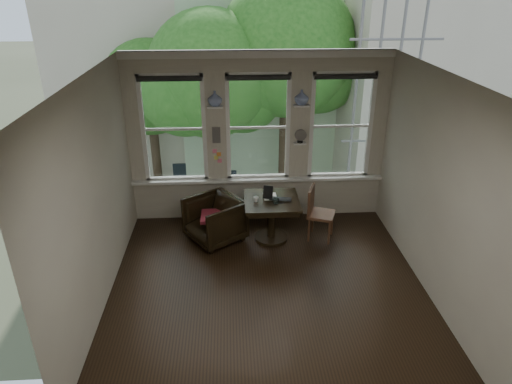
{
  "coord_description": "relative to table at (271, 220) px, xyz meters",
  "views": [
    {
      "loc": [
        -0.49,
        -5.37,
        4.07
      ],
      "look_at": [
        -0.12,
        0.9,
        1.1
      ],
      "focal_mm": 32.0,
      "sensor_mm": 36.0,
      "label": 1
    }
  ],
  "objects": [
    {
      "name": "wall_back",
      "position": [
        -0.17,
        0.93,
        1.12
      ],
      "size": [
        4.5,
        0.0,
        4.5
      ],
      "primitive_type": "plane",
      "rotation": [
        1.57,
        0.0,
        0.0
      ],
      "color": "beige",
      "rests_on": "ground"
    },
    {
      "name": "vase_right",
      "position": [
        0.56,
        0.83,
        1.86
      ],
      "size": [
        0.24,
        0.24,
        0.25
      ],
      "primitive_type": "imported",
      "color": "white",
      "rests_on": "shelf_right"
    },
    {
      "name": "vase_left",
      "position": [
        -0.89,
        0.83,
        1.86
      ],
      "size": [
        0.24,
        0.24,
        0.25
      ],
      "primitive_type": "imported",
      "color": "white",
      "rests_on": "shelf_left"
    },
    {
      "name": "window_center",
      "position": [
        -0.17,
        0.93,
        1.32
      ],
      "size": [
        1.1,
        0.12,
        1.9
      ],
      "primitive_type": null,
      "color": "white",
      "rests_on": "ground"
    },
    {
      "name": "side_chair_right",
      "position": [
        0.84,
        -0.01,
        0.09
      ],
      "size": [
        0.54,
        0.54,
        0.92
      ],
      "primitive_type": null,
      "rotation": [
        0.0,
        0.0,
        1.21
      ],
      "color": "#4E2F1C",
      "rests_on": "ground"
    },
    {
      "name": "armchair_left",
      "position": [
        -0.95,
        0.04,
        0.01
      ],
      "size": [
        1.15,
        1.15,
        0.76
      ],
      "primitive_type": "imported",
      "rotation": [
        0.0,
        0.0,
        -0.96
      ],
      "color": "black",
      "rests_on": "ground"
    },
    {
      "name": "cushion_red",
      "position": [
        -0.95,
        0.04,
        0.08
      ],
      "size": [
        0.45,
        0.45,
        0.06
      ],
      "primitive_type": "cube",
      "color": "maroon",
      "rests_on": "armchair_left"
    },
    {
      "name": "shelf_left",
      "position": [
        -0.89,
        0.83,
        1.73
      ],
      "size": [
        0.26,
        0.16,
        0.03
      ],
      "primitive_type": "cube",
      "color": "white",
      "rests_on": "ground"
    },
    {
      "name": "wall_front",
      "position": [
        -0.17,
        -3.57,
        1.12
      ],
      "size": [
        4.5,
        0.0,
        4.5
      ],
      "primitive_type": "plane",
      "rotation": [
        -1.57,
        0.0,
        0.0
      ],
      "color": "beige",
      "rests_on": "ground"
    },
    {
      "name": "window_right",
      "position": [
        1.28,
        0.93,
        1.32
      ],
      "size": [
        1.1,
        0.12,
        1.9
      ],
      "primitive_type": null,
      "color": "white",
      "rests_on": "ground"
    },
    {
      "name": "table",
      "position": [
        0.0,
        0.0,
        0.0
      ],
      "size": [
        0.9,
        0.9,
        0.75
      ],
      "primitive_type": null,
      "color": "black",
      "rests_on": "ground"
    },
    {
      "name": "wall_right",
      "position": [
        2.08,
        -1.32,
        1.12
      ],
      "size": [
        0.0,
        4.5,
        4.5
      ],
      "primitive_type": "plane",
      "rotation": [
        1.57,
        0.0,
        -1.57
      ],
      "color": "beige",
      "rests_on": "ground"
    },
    {
      "name": "tablet",
      "position": [
        -0.06,
        0.06,
        0.48
      ],
      "size": [
        0.18,
        0.12,
        0.22
      ],
      "primitive_type": "cube",
      "rotation": [
        -0.26,
        0.0,
        -0.33
      ],
      "color": "black",
      "rests_on": "table"
    },
    {
      "name": "papers",
      "position": [
        -0.02,
        0.11,
        0.38
      ],
      "size": [
        0.22,
        0.3,
        0.0
      ],
      "primitive_type": "cube",
      "rotation": [
        0.0,
        0.0,
        0.02
      ],
      "color": "silver",
      "rests_on": "table"
    },
    {
      "name": "shelf_right",
      "position": [
        0.56,
        0.83,
        1.73
      ],
      "size": [
        0.26,
        0.16,
        0.03
      ],
      "primitive_type": "cube",
      "color": "white",
      "rests_on": "ground"
    },
    {
      "name": "drinking_glass",
      "position": [
        0.05,
        -0.16,
        0.42
      ],
      "size": [
        0.12,
        0.12,
        0.09
      ],
      "primitive_type": "imported",
      "rotation": [
        0.0,
        0.0,
        0.1
      ],
      "color": "white",
      "rests_on": "table"
    },
    {
      "name": "desk_fan",
      "position": [
        0.56,
        0.81,
        1.16
      ],
      "size": [
        0.2,
        0.2,
        0.24
      ],
      "primitive_type": null,
      "color": "#59544F",
      "rests_on": "ground"
    },
    {
      "name": "laptop",
      "position": [
        0.13,
        -0.08,
        0.39
      ],
      "size": [
        0.39,
        0.3,
        0.03
      ],
      "primitive_type": "imported",
      "rotation": [
        0.0,
        0.0,
        -0.2
      ],
      "color": "black",
      "rests_on": "table"
    },
    {
      "name": "intercom",
      "position": [
        -0.89,
        0.86,
        1.23
      ],
      "size": [
        0.14,
        0.06,
        0.28
      ],
      "primitive_type": "cube",
      "color": "#59544F",
      "rests_on": "ground"
    },
    {
      "name": "ground",
      "position": [
        -0.17,
        -1.32,
        -0.38
      ],
      "size": [
        4.5,
        4.5,
        0.0
      ],
      "primitive_type": "plane",
      "color": "black",
      "rests_on": "ground"
    },
    {
      "name": "ceiling",
      "position": [
        -0.17,
        -1.32,
        2.62
      ],
      "size": [
        4.5,
        4.5,
        0.0
      ],
      "primitive_type": "plane",
      "rotation": [
        3.14,
        0.0,
        0.0
      ],
      "color": "silver",
      "rests_on": "ground"
    },
    {
      "name": "window_left",
      "position": [
        -1.62,
        0.93,
        1.32
      ],
      "size": [
        1.1,
        0.12,
        1.9
      ],
      "primitive_type": null,
      "color": "white",
      "rests_on": "ground"
    },
    {
      "name": "mug",
      "position": [
        -0.26,
        -0.05,
        0.42
      ],
      "size": [
        0.11,
        0.11,
        0.08
      ],
      "primitive_type": "imported",
      "rotation": [
        0.0,
        0.0,
        0.25
      ],
      "color": "white",
      "rests_on": "table"
    },
    {
      "name": "wall_left",
      "position": [
        -2.42,
        -1.32,
        1.12
      ],
      "size": [
        0.0,
        4.5,
        4.5
      ],
      "primitive_type": "plane",
      "rotation": [
        1.57,
        0.0,
        1.57
      ],
      "color": "beige",
      "rests_on": "ground"
    },
    {
      "name": "sticky_notes",
      "position": [
        -0.89,
        0.86,
        0.88
      ],
      "size": [
        0.16,
        0.01,
        0.24
      ],
      "primitive_type": null,
      "color": "pink",
      "rests_on": "ground"
    }
  ]
}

